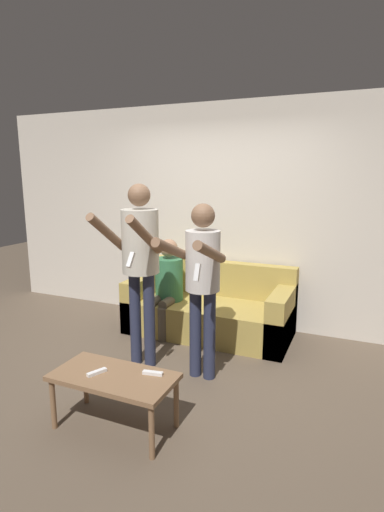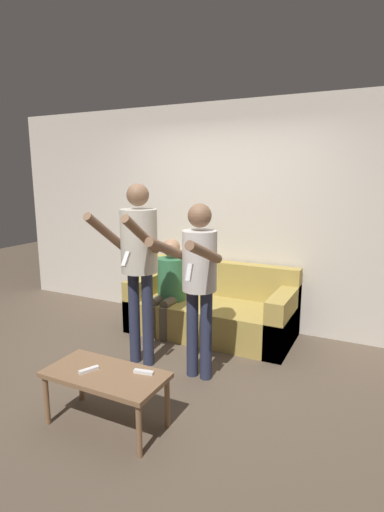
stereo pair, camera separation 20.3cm
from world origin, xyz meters
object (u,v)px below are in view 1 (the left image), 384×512
Objects in this scene: person_standing_right at (202,273)px; couch at (210,310)px; coffee_table at (114,381)px; remote_near at (97,372)px; person_standing_left at (140,254)px; remote_far at (153,373)px; person_seated at (167,283)px.

couch is at bearing 106.76° from person_standing_right.
coffee_table is at bearing -89.62° from couch.
couch is at bearing 87.04° from remote_near.
person_standing_left is at bearing -106.84° from couch.
couch is 1.91m from remote_far.
person_standing_left reaches higher than couch.
person_standing_right is (0.63, -0.01, -0.12)m from person_standing_left.
person_standing_left is 1.59× the size of person_seated.
person_seated is (-0.47, -0.18, 0.33)m from couch.
person_standing_right is at bearing -47.72° from person_seated.
person_standing_right is 10.63× the size of remote_near.
person_standing_left is at bearing 179.35° from person_standing_right.
person_seated is 1.23× the size of coffee_table.
person_standing_left reaches higher than person_seated.
person_standing_right reaches higher than person_seated.
person_seated is 7.26× the size of remote_far.
remote_near is at bearing -92.96° from couch.
couch reaches higher than remote_far.
remote_near is (-0.42, -0.99, -0.56)m from person_standing_right.
coffee_table is (0.33, -0.96, -0.75)m from person_standing_left.
remote_near is (-0.11, -2.04, 0.17)m from couch.
remote_far is at bearing -92.86° from person_standing_right.
person_standing_right is at bearing -0.65° from person_standing_left.
coffee_table is (-0.30, -0.95, -0.62)m from person_standing_right.
remote_far is at bearing 21.79° from remote_near.
person_standing_left is at bearing 108.97° from coffee_table.
coffee_table is 5.89× the size of remote_far.
person_standing_left reaches higher than coffee_table.
person_standing_left is 1.26m from coffee_table.
couch is at bearing 98.28° from remote_far.
remote_far is (0.38, 0.15, 0.00)m from remote_near.
coffee_table is 0.29m from remote_far.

